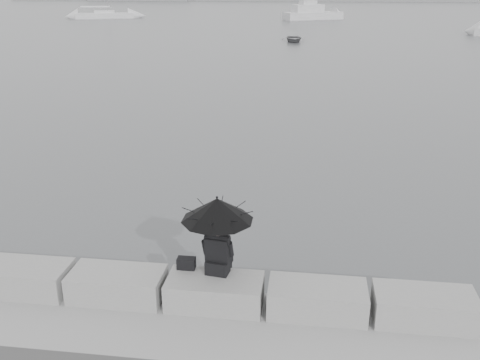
# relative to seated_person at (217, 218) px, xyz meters

# --- Properties ---
(ground) EXTENTS (360.00, 360.00, 0.00)m
(ground) POSITION_rel_seated_person_xyz_m (-0.02, 0.21, -2.01)
(ground) COLOR #4D5053
(ground) RESTS_ON ground
(stone_block_far_left) EXTENTS (1.60, 0.80, 0.50)m
(stone_block_far_left) POSITION_rel_seated_person_xyz_m (-3.42, -0.24, -1.26)
(stone_block_far_left) COLOR gray
(stone_block_far_left) RESTS_ON promenade
(stone_block_left) EXTENTS (1.60, 0.80, 0.50)m
(stone_block_left) POSITION_rel_seated_person_xyz_m (-1.72, -0.24, -1.26)
(stone_block_left) COLOR gray
(stone_block_left) RESTS_ON promenade
(stone_block_centre) EXTENTS (1.60, 0.80, 0.50)m
(stone_block_centre) POSITION_rel_seated_person_xyz_m (-0.02, -0.24, -1.26)
(stone_block_centre) COLOR gray
(stone_block_centre) RESTS_ON promenade
(stone_block_right) EXTENTS (1.60, 0.80, 0.50)m
(stone_block_right) POSITION_rel_seated_person_xyz_m (1.68, -0.24, -1.26)
(stone_block_right) COLOR gray
(stone_block_right) RESTS_ON promenade
(stone_block_far_right) EXTENTS (1.60, 0.80, 0.50)m
(stone_block_far_right) POSITION_rel_seated_person_xyz_m (3.38, -0.24, -1.26)
(stone_block_far_right) COLOR gray
(stone_block_far_right) RESTS_ON promenade
(seated_person) EXTENTS (1.20, 1.20, 1.39)m
(seated_person) POSITION_rel_seated_person_xyz_m (0.00, 0.00, 0.00)
(seated_person) COLOR black
(seated_person) RESTS_ON stone_block_centre
(bag) EXTENTS (0.31, 0.18, 0.20)m
(bag) POSITION_rel_seated_person_xyz_m (-0.56, 0.05, -0.91)
(bag) COLOR black
(bag) RESTS_ON stone_block_centre
(sailboat_left) EXTENTS (9.14, 5.36, 12.90)m
(sailboat_left) POSITION_rel_seated_person_xyz_m (-31.23, 76.17, -1.50)
(sailboat_left) COLOR white
(sailboat_left) RESTS_ON ground
(motor_cruiser) EXTENTS (9.31, 6.79, 4.50)m
(motor_cruiser) POSITION_rel_seated_person_xyz_m (1.21, 77.83, -1.12)
(motor_cruiser) COLOR white
(motor_cruiser) RESTS_ON ground
(dinghy) EXTENTS (3.48, 1.75, 0.57)m
(dinghy) POSITION_rel_seated_person_xyz_m (-0.48, 45.89, -1.73)
(dinghy) COLOR slate
(dinghy) RESTS_ON ground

